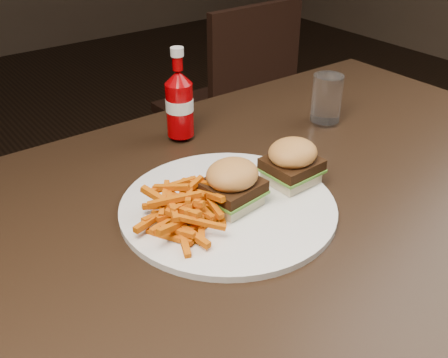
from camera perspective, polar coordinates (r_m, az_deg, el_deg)
dining_table at (r=0.87m, az=7.07°, el=-2.43°), size 1.20×0.80×0.04m
chair_far at (r=1.94m, az=-0.15°, el=7.47°), size 0.39×0.39×0.04m
plate at (r=0.80m, az=0.43°, el=-3.06°), size 0.33×0.33×0.01m
sandwich_half_a at (r=0.79m, az=0.89°, el=-2.18°), size 0.08×0.08×0.02m
sandwich_half_b at (r=0.85m, az=7.30°, el=0.32°), size 0.08×0.07×0.02m
fries_pile at (r=0.75m, az=-4.20°, el=-3.21°), size 0.14×0.14×0.04m
ketchup_bottle at (r=0.99m, az=-4.84°, el=7.54°), size 0.06×0.06×0.10m
tumbler at (r=1.08m, az=11.11°, el=8.65°), size 0.06×0.06×0.09m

